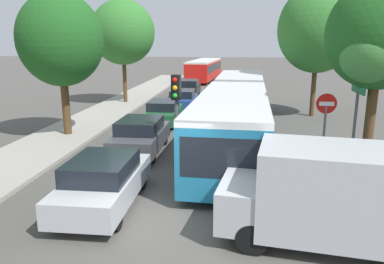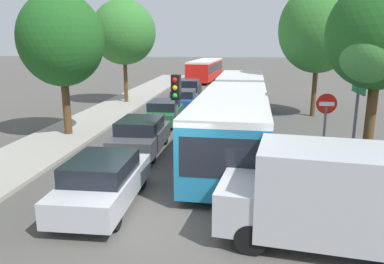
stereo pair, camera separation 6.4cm
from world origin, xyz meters
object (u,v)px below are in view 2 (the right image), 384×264
object	(u,v)px
tree_left_mid	(61,40)
queued_car_blue	(183,100)
tree_left_far	(123,34)
tree_right_near	(379,38)
queued_car_black	(189,88)
traffic_light	(176,100)
city_bus_rear	(206,69)
queued_car_silver	(103,182)
articulated_bus	(237,107)
tree_right_mid	(319,29)
direction_sign_post	(357,101)
queued_car_graphite	(141,135)
white_van	(340,195)
no_entry_sign	(325,121)
queued_car_green	(164,112)

from	to	relation	value
tree_left_mid	queued_car_blue	bearing A→B (deg)	60.24
tree_left_far	tree_right_near	world-z (taller)	tree_left_far
queued_car_black	traffic_light	xyz separation A→B (m)	(1.82, -17.69, 1.78)
city_bus_rear	queued_car_silver	distance (m)	34.82
articulated_bus	tree_right_mid	bearing A→B (deg)	143.36
city_bus_rear	queued_car_black	distance (m)	13.43
traffic_light	direction_sign_post	size ratio (longest dim) A/B	0.94
direction_sign_post	queued_car_graphite	bearing A→B (deg)	-9.19
articulated_bus	white_van	distance (m)	10.11
queued_car_silver	queued_car_blue	distance (m)	15.46
no_entry_sign	tree_left_mid	bearing A→B (deg)	-108.71
white_van	tree_left_far	bearing A→B (deg)	-52.65
traffic_light	tree_right_near	size ratio (longest dim) A/B	0.52
queued_car_graphite	traffic_light	bearing A→B (deg)	-131.72
traffic_light	direction_sign_post	world-z (taller)	direction_sign_post
queued_car_silver	traffic_light	world-z (taller)	traffic_light
queued_car_black	tree_left_far	size ratio (longest dim) A/B	0.55
queued_car_silver	tree_right_mid	xyz separation A→B (m)	(8.36, 14.21, 4.51)
city_bus_rear	direction_sign_post	bearing A→B (deg)	-160.72
tree_left_far	articulated_bus	bearing A→B (deg)	-47.46
tree_left_mid	queued_car_graphite	bearing A→B (deg)	-27.85
queued_car_green	queued_car_blue	world-z (taller)	queued_car_green
queued_car_graphite	queued_car_green	world-z (taller)	queued_car_graphite
white_van	tree_right_near	size ratio (longest dim) A/B	0.80
queued_car_graphite	queued_car_green	size ratio (longest dim) A/B	1.08
queued_car_silver	queued_car_black	distance (m)	21.41
queued_car_blue	tree_right_mid	distance (m)	9.56
city_bus_rear	traffic_light	size ratio (longest dim) A/B	3.31
queued_car_green	traffic_light	bearing A→B (deg)	-165.78
tree_left_mid	tree_left_far	bearing A→B (deg)	90.49
no_entry_sign	tree_left_mid	distance (m)	12.18
traffic_light	tree_left_mid	distance (m)	7.40
articulated_bus	no_entry_sign	world-z (taller)	no_entry_sign
white_van	queued_car_black	bearing A→B (deg)	-66.48
white_van	traffic_light	distance (m)	6.94
queued_car_silver	queued_car_black	bearing A→B (deg)	0.42
queued_car_blue	traffic_light	bearing A→B (deg)	-173.48
city_bus_rear	white_van	size ratio (longest dim) A/B	2.16
tree_right_near	tree_right_mid	size ratio (longest dim) A/B	0.84
tree_right_near	no_entry_sign	bearing A→B (deg)	174.43
queued_car_green	no_entry_sign	distance (m)	10.08
queued_car_blue	direction_sign_post	bearing A→B (deg)	-146.66
queued_car_black	tree_left_far	distance (m)	7.25
queued_car_graphite	tree_right_mid	distance (m)	13.23
articulated_bus	tree_right_mid	world-z (taller)	tree_right_mid
white_van	tree_right_mid	distance (m)	16.29
articulated_bus	tree_right_mid	xyz separation A→B (m)	(4.69, 5.79, 3.76)
queued_car_blue	queued_car_graphite	bearing A→B (deg)	177.74
white_van	no_entry_sign	bearing A→B (deg)	-90.04
city_bus_rear	queued_car_graphite	world-z (taller)	city_bus_rear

